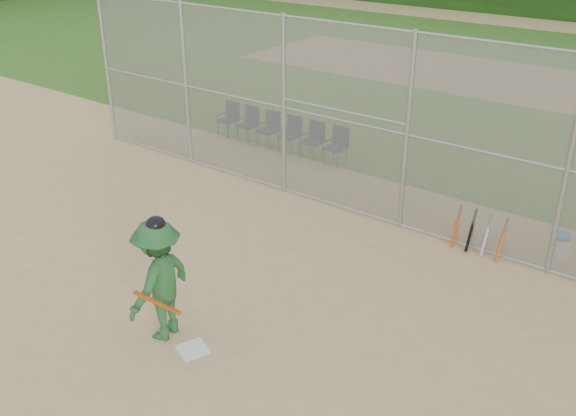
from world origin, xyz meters
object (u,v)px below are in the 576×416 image
Objects in this scene: home_plate at (193,349)px; batter_at_plate at (159,279)px; water_cooler at (559,246)px; chair_0 at (227,120)px.

home_plate is 1.17m from batter_at_plate.
chair_0 is at bearing 171.69° from water_cooler.
batter_at_plate reaches higher than chair_0.
batter_at_plate is (-0.63, 0.02, 0.98)m from home_plate.
water_cooler is 0.50× the size of chair_0.
water_cooler is at bearing 55.71° from batter_at_plate.
batter_at_plate is 7.45m from water_cooler.
batter_at_plate is 9.28m from chair_0.
home_plate is 9.67m from chair_0.
home_plate is 7.10m from water_cooler.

